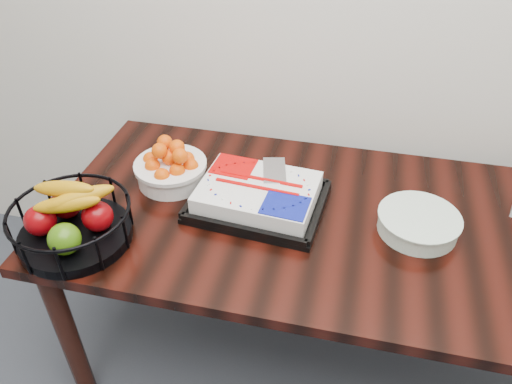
% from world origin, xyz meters
% --- Properties ---
extents(table, '(1.80, 0.90, 0.75)m').
position_xyz_m(table, '(0.00, 2.00, 0.66)').
color(table, black).
rests_on(table, ground).
extents(cake_tray, '(0.46, 0.38, 0.09)m').
position_xyz_m(cake_tray, '(-0.22, 2.01, 0.79)').
color(cake_tray, black).
rests_on(cake_tray, table).
extents(tangerine_bowl, '(0.26, 0.26, 0.16)m').
position_xyz_m(tangerine_bowl, '(-0.55, 2.07, 0.82)').
color(tangerine_bowl, white).
rests_on(tangerine_bowl, table).
extents(fruit_basket, '(0.37, 0.37, 0.20)m').
position_xyz_m(fruit_basket, '(-0.73, 1.72, 0.83)').
color(fruit_basket, black).
rests_on(fruit_basket, table).
extents(plate_stack, '(0.26, 0.26, 0.06)m').
position_xyz_m(plate_stack, '(0.30, 2.00, 0.78)').
color(plate_stack, white).
rests_on(plate_stack, table).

